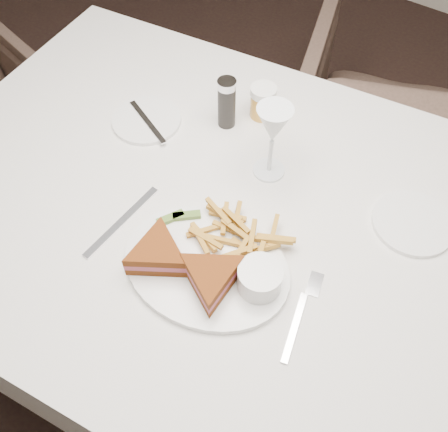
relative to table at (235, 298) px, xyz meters
name	(u,v)px	position (x,y,z in m)	size (l,w,h in m)	color
ground	(167,406)	(-0.07, -0.26, -0.38)	(5.00, 5.00, 0.00)	black
table	(235,298)	(0.00, 0.00, 0.00)	(1.42, 0.95, 0.75)	silver
chair_far	(403,115)	(0.09, 0.92, -0.01)	(0.71, 0.66, 0.73)	#48352C
table_setting	(229,219)	(0.01, -0.04, 0.41)	(0.78, 0.61, 0.18)	white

